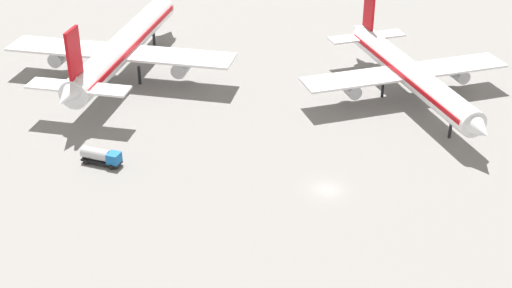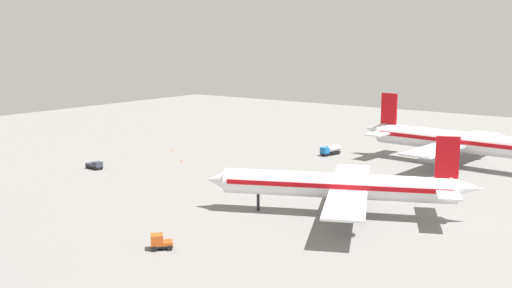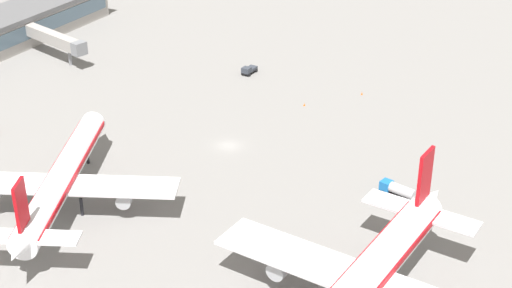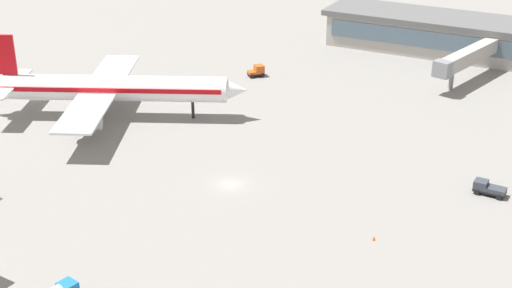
{
  "view_description": "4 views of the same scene",
  "coord_description": "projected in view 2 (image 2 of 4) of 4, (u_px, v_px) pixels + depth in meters",
  "views": [
    {
      "loc": [
        -88.09,
        -1.03,
        56.66
      ],
      "look_at": [
        1.25,
        10.55,
        6.09
      ],
      "focal_mm": 50.45,
      "sensor_mm": 36.0,
      "label": 1
    },
    {
      "loc": [
        80.25,
        -103.94,
        30.88
      ],
      "look_at": [
        -4.45,
        10.89,
        5.58
      ],
      "focal_mm": 42.11,
      "sensor_mm": 36.0,
      "label": 2
    },
    {
      "loc": [
        111.63,
        66.26,
        67.43
      ],
      "look_at": [
        2.3,
        7.2,
        3.18
      ],
      "focal_mm": 53.7,
      "sensor_mm": 36.0,
      "label": 3
    },
    {
      "loc": [
        -47.25,
        82.75,
        49.69
      ],
      "look_at": [
        -2.92,
        -2.54,
        6.03
      ],
      "focal_mm": 51.88,
      "sensor_mm": 36.0,
      "label": 4
    }
  ],
  "objects": [
    {
      "name": "fuel_truck",
      "position": [
        331.0,
        150.0,
        160.22
      ],
      "size": [
        3.28,
        6.56,
        2.5
      ],
      "rotation": [
        0.0,
        0.0,
        4.49
      ],
      "color": "black",
      "rests_on": "ground"
    },
    {
      "name": "baggage_tug",
      "position": [
        160.0,
        242.0,
        88.7
      ],
      "size": [
        3.69,
        3.72,
        2.3
      ],
      "rotation": [
        0.0,
        0.0,
        3.96
      ],
      "color": "black",
      "rests_on": "ground"
    },
    {
      "name": "ground",
      "position": [
        243.0,
        177.0,
        134.66
      ],
      "size": [
        288.0,
        288.0,
        0.0
      ],
      "primitive_type": "plane",
      "color": "gray"
    },
    {
      "name": "pushback_tractor",
      "position": [
        95.0,
        165.0,
        142.97
      ],
      "size": [
        4.48,
        2.37,
        1.9
      ],
      "rotation": [
        0.0,
        0.0,
        6.24
      ],
      "color": "black",
      "rests_on": "ground"
    },
    {
      "name": "airplane_taxiing",
      "position": [
        462.0,
        142.0,
        144.83
      ],
      "size": [
        54.87,
        44.13,
        16.69
      ],
      "rotation": [
        0.0,
        0.0,
        6.2
      ],
      "color": "white",
      "rests_on": "ground"
    },
    {
      "name": "airplane_at_gate",
      "position": [
        340.0,
        186.0,
        105.02
      ],
      "size": [
        45.29,
        37.58,
        14.68
      ],
      "rotation": [
        0.0,
        0.0,
        3.58
      ],
      "color": "white",
      "rests_on": "ground"
    },
    {
      "name": "safety_cone_mid_apron",
      "position": [
        173.0,
        150.0,
        165.72
      ],
      "size": [
        0.44,
        0.44,
        0.6
      ],
      "primitive_type": "cone",
      "color": "#EA590C",
      "rests_on": "ground"
    },
    {
      "name": "safety_cone_near_gate",
      "position": [
        181.0,
        160.0,
        152.28
      ],
      "size": [
        0.44,
        0.44,
        0.6
      ],
      "primitive_type": "cone",
      "color": "#EA590C",
      "rests_on": "ground"
    }
  ]
}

